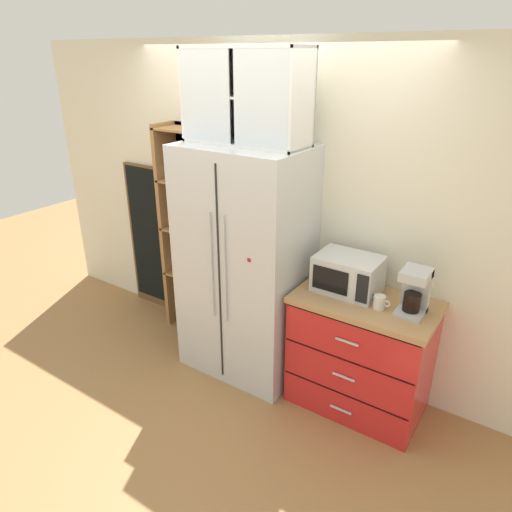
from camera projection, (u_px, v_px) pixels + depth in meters
ground_plane at (245, 363)px, 3.97m from camera, size 10.79×10.79×0.00m
wall_back_cream at (272, 209)px, 3.76m from camera, size 5.08×0.10×2.55m
refrigerator at (245, 264)px, 3.62m from camera, size 0.94×0.68×1.85m
pantry_shelf_column at (193, 229)px, 4.18m from camera, size 0.53×0.30×1.90m
counter_cabinet at (361, 353)px, 3.34m from camera, size 0.97×0.59×0.89m
microwave at (348, 274)px, 3.24m from camera, size 0.44×0.33×0.26m
coffee_maker at (415, 291)px, 2.95m from camera, size 0.17×0.20×0.31m
mug_cream at (379, 302)px, 3.03m from camera, size 0.11×0.08×0.09m
mug_navy at (365, 296)px, 3.12m from camera, size 0.12×0.09×0.09m
bottle_cobalt at (370, 283)px, 3.15m from camera, size 0.06×0.06×0.26m
upper_cabinet at (248, 96)px, 3.16m from camera, size 0.90×0.32×0.63m
chalkboard_menu at (153, 239)px, 4.60m from camera, size 0.60×0.04×1.47m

